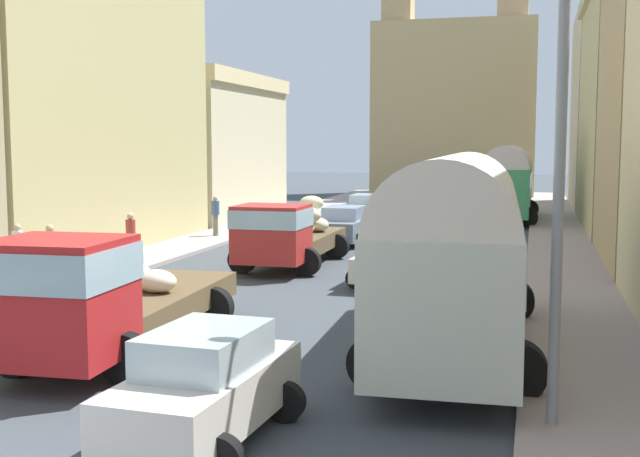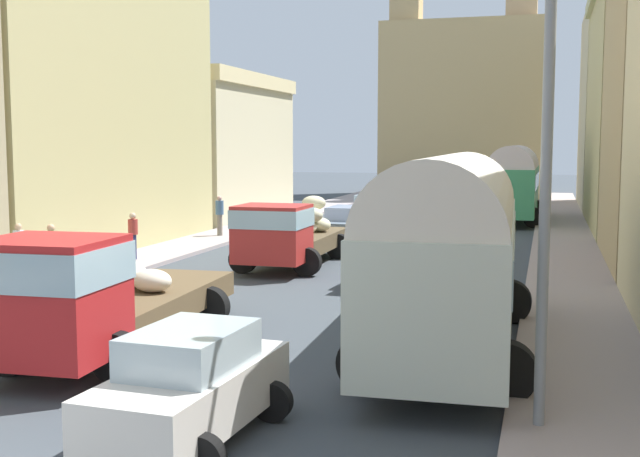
{
  "view_description": "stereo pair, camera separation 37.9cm",
  "coord_description": "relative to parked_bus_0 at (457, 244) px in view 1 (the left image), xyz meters",
  "views": [
    {
      "loc": [
        6.16,
        -5.71,
        4.16
      ],
      "look_at": [
        0.0,
        17.44,
        1.61
      ],
      "focal_mm": 45.18,
      "sensor_mm": 36.0,
      "label": 1
    },
    {
      "loc": [
        6.52,
        -5.61,
        4.16
      ],
      "look_at": [
        0.0,
        17.44,
        1.61
      ],
      "focal_mm": 45.18,
      "sensor_mm": 36.0,
      "label": 2
    }
  ],
  "objects": [
    {
      "name": "sidewalk_right",
      "position": [
        2.52,
        16.75,
        -2.1
      ],
      "size": [
        2.5,
        70.0,
        0.14
      ],
      "primitive_type": "cube",
      "color": "#A4928E",
      "rests_on": "ground"
    },
    {
      "name": "car_2",
      "position": [
        -6.23,
        35.52,
        -1.34
      ],
      "size": [
        2.3,
        3.9,
        1.67
      ],
      "color": "silver",
      "rests_on": "ground"
    },
    {
      "name": "distant_church",
      "position": [
        -4.73,
        48.18,
        5.37
      ],
      "size": [
        12.35,
        6.43,
        22.32
      ],
      "color": "tan",
      "rests_on": "ground"
    },
    {
      "name": "cargo_truck_1",
      "position": [
        -6.43,
        9.24,
        -0.97
      ],
      "size": [
        3.04,
        6.62,
        2.26
      ],
      "color": "#B02926",
      "rests_on": "ground"
    },
    {
      "name": "parked_bus_0",
      "position": [
        0.0,
        0.0,
        0.0
      ],
      "size": [
        3.48,
        9.63,
        3.94
      ],
      "color": "beige",
      "rests_on": "ground"
    },
    {
      "name": "building_left_2",
      "position": [
        -15.25,
        11.54,
        4.15
      ],
      "size": [
        4.45,
        14.43,
        12.59
      ],
      "color": "tan",
      "rests_on": "ground"
    },
    {
      "name": "car_6",
      "position": [
        -2.74,
        33.74,
        -1.38
      ],
      "size": [
        2.34,
        4.32,
        1.59
      ],
      "color": "silver",
      "rests_on": "ground"
    },
    {
      "name": "car_3",
      "position": [
        -2.89,
        -5.89,
        -1.37
      ],
      "size": [
        2.23,
        3.76,
        1.61
      ],
      "color": "silver",
      "rests_on": "ground"
    },
    {
      "name": "pedestrian_2",
      "position": [
        -12.7,
        3.73,
        -1.08
      ],
      "size": [
        0.38,
        0.38,
        1.88
      ],
      "color": "#7E6C51",
      "rests_on": "ground"
    },
    {
      "name": "ground_plane",
      "position": [
        -4.73,
        16.75,
        -2.17
      ],
      "size": [
        154.0,
        154.0,
        0.0
      ],
      "primitive_type": "plane",
      "color": "#3E454B"
    },
    {
      "name": "pedestrian_3",
      "position": [
        -11.98,
        9.0,
        -1.15
      ],
      "size": [
        0.37,
        0.37,
        1.76
      ],
      "color": "navy",
      "rests_on": "ground"
    },
    {
      "name": "streetlamp_near",
      "position": [
        1.52,
        -4.25,
        1.82
      ],
      "size": [
        1.85,
        0.28,
        6.67
      ],
      "color": "gray",
      "rests_on": "ground"
    },
    {
      "name": "car_4",
      "position": [
        -2.55,
        7.53,
        -1.4
      ],
      "size": [
        2.33,
        4.33,
        1.53
      ],
      "color": "beige",
      "rests_on": "ground"
    },
    {
      "name": "car_5",
      "position": [
        -2.95,
        13.96,
        -1.39
      ],
      "size": [
        2.37,
        3.94,
        1.56
      ],
      "color": "#348FC3",
      "rests_on": "ground"
    },
    {
      "name": "car_0",
      "position": [
        -6.02,
        15.94,
        -1.38
      ],
      "size": [
        2.27,
        3.82,
        1.57
      ],
      "color": "slate",
      "rests_on": "ground"
    },
    {
      "name": "pedestrian_4",
      "position": [
        -11.9,
        16.47,
        -1.1
      ],
      "size": [
        0.4,
        0.4,
        1.87
      ],
      "color": "slate",
      "rests_on": "ground"
    },
    {
      "name": "building_right_4",
      "position": [
        6.35,
        38.29,
        3.99
      ],
      "size": [
        5.15,
        11.17,
        12.32
      ],
      "color": "beige",
      "rests_on": "ground"
    },
    {
      "name": "cargo_truck_0",
      "position": [
        -6.46,
        -2.56,
        -0.88
      ],
      "size": [
        3.26,
        7.57,
        2.54
      ],
      "color": "#B31E20",
      "rests_on": "ground"
    },
    {
      "name": "building_right_3",
      "position": [
        6.21,
        25.1,
        3.65
      ],
      "size": [
        5.36,
        13.24,
        11.58
      ],
      "color": "tan",
      "rests_on": "ground"
    },
    {
      "name": "parked_bus_1",
      "position": [
        0.11,
        27.51,
        0.07
      ],
      "size": [
        3.26,
        8.67,
        4.03
      ],
      "color": "#3D9664",
      "rests_on": "ground"
    },
    {
      "name": "sidewalk_left",
      "position": [
        -11.98,
        16.75,
        -2.1
      ],
      "size": [
        2.5,
        70.0,
        0.14
      ],
      "primitive_type": "cube",
      "color": "#9F9394",
      "rests_on": "ground"
    },
    {
      "name": "car_1",
      "position": [
        -6.7,
        24.05,
        -1.38
      ],
      "size": [
        2.46,
        4.17,
        1.55
      ],
      "color": "silver",
      "rests_on": "ground"
    },
    {
      "name": "pedestrian_1",
      "position": [
        -12.28,
        4.67,
        -1.16
      ],
      "size": [
        0.4,
        0.4,
        1.78
      ],
      "color": "#403B45",
      "rests_on": "ground"
    },
    {
      "name": "building_left_3",
      "position": [
        -15.3,
        25.25,
        1.78
      ],
      "size": [
        4.55,
        11.78,
        7.83
      ],
      "color": "beige",
      "rests_on": "ground"
    }
  ]
}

